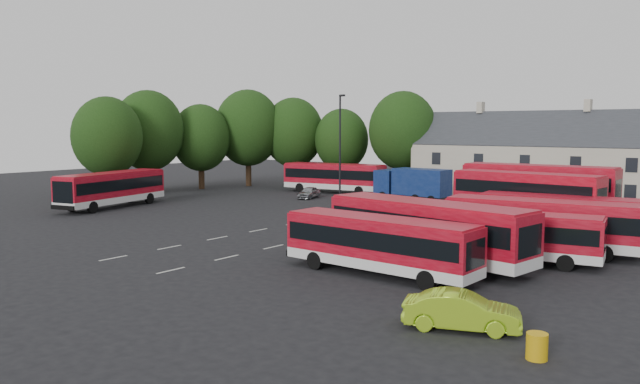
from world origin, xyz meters
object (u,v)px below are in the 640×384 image
(bus_row_a, at_px, (379,241))
(lamppost, at_px, (340,146))
(bus_dd_south, at_px, (526,198))
(lime_car, at_px, (462,311))
(bus_west, at_px, (112,186))
(box_truck, at_px, (413,183))
(silver_car, at_px, (309,193))
(grit_bin, at_px, (537,346))

(bus_row_a, relative_size, lamppost, 1.00)
(bus_dd_south, xyz_separation_m, lime_car, (5.53, -22.59, -1.70))
(bus_west, bearing_deg, lamppost, -58.00)
(box_truck, relative_size, silver_car, 2.17)
(bus_dd_south, bearing_deg, silver_car, 169.70)
(box_truck, relative_size, lime_car, 1.82)
(bus_row_a, relative_size, grit_bin, 12.19)
(box_truck, relative_size, lamppost, 0.74)
(bus_dd_south, bearing_deg, lime_car, -70.93)
(bus_row_a, height_order, bus_dd_south, bus_dd_south)
(lamppost, bearing_deg, lime_car, -47.67)
(silver_car, distance_m, grit_bin, 45.69)
(bus_west, distance_m, grit_bin, 45.70)
(bus_row_a, distance_m, lime_car, 8.75)
(grit_bin, bearing_deg, bus_west, 162.05)
(bus_row_a, relative_size, bus_west, 0.89)
(bus_west, distance_m, silver_car, 19.45)
(lime_car, bearing_deg, bus_dd_south, -7.30)
(bus_dd_south, bearing_deg, bus_west, -158.96)
(box_truck, bearing_deg, bus_row_a, -60.94)
(silver_car, relative_size, lime_car, 0.84)
(silver_car, bearing_deg, grit_bin, -57.11)
(lime_car, bearing_deg, grit_bin, -132.94)
(box_truck, relative_size, grit_bin, 9.05)
(lamppost, bearing_deg, silver_car, 160.46)
(bus_west, xyz_separation_m, lime_car, (40.28, -12.81, -1.25))
(bus_row_a, xyz_separation_m, grit_bin, (10.03, -6.60, -1.33))
(bus_dd_south, distance_m, lime_car, 23.32)
(bus_dd_south, height_order, silver_car, bus_dd_south)
(silver_car, xyz_separation_m, lamppost, (5.28, -1.87, 4.96))
(bus_row_a, relative_size, bus_dd_south, 1.00)
(bus_west, bearing_deg, silver_car, -42.92)
(bus_dd_south, height_order, lime_car, bus_dd_south)
(bus_west, height_order, grit_bin, bus_west)
(bus_dd_south, bearing_deg, lamppost, 170.77)
(grit_bin, bearing_deg, lime_car, 158.11)
(lamppost, bearing_deg, box_truck, 48.06)
(bus_dd_south, height_order, grit_bin, bus_dd_south)
(box_truck, xyz_separation_m, lime_car, (20.34, -33.16, -1.17))
(bus_dd_south, distance_m, box_truck, 18.21)
(bus_row_a, relative_size, box_truck, 1.35)
(bus_west, xyz_separation_m, grit_bin, (43.45, -14.08, -1.52))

